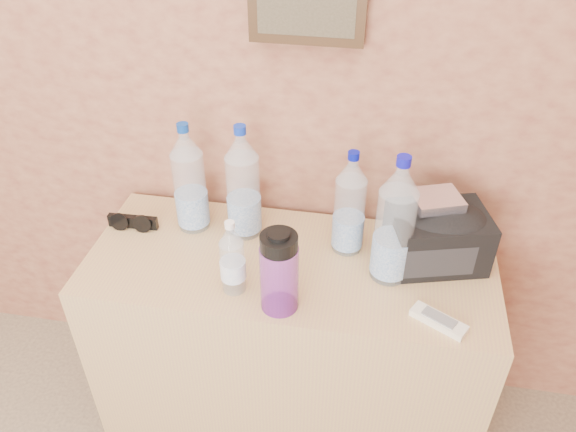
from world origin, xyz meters
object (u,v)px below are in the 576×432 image
object	(u,v)px
dresser	(290,346)
pet_large_b	(243,188)
sunglasses	(133,222)
toiletry_bag	(437,235)
pet_large_c	(349,208)
pet_large_a	(190,183)
pet_large_d	(395,227)
pet_small	(232,261)
ac_remote	(439,321)
foil_packet	(436,200)
nalgene_bottle	(279,271)

from	to	relation	value
dresser	pet_large_b	xyz separation A→B (m)	(-0.16, 0.11, 0.52)
sunglasses	toiletry_bag	distance (m)	0.90
pet_large_c	pet_large_a	bearing A→B (deg)	177.22
pet_large_d	pet_small	xyz separation A→B (m)	(-0.40, -0.13, -0.07)
ac_remote	toiletry_bag	bearing A→B (deg)	121.05
pet_large_c	pet_large_d	distance (m)	0.16
dresser	sunglasses	size ratio (longest dim) A/B	7.57
pet_large_c	toiletry_bag	world-z (taller)	pet_large_c
dresser	foil_packet	bearing A→B (deg)	14.70
sunglasses	pet_large_d	bearing A→B (deg)	-7.76
pet_large_a	ac_remote	bearing A→B (deg)	-21.10
pet_large_b	foil_packet	world-z (taller)	pet_large_b
pet_large_c	pet_small	xyz separation A→B (m)	(-0.28, -0.23, -0.04)
pet_large_d	ac_remote	xyz separation A→B (m)	(0.13, -0.16, -0.16)
sunglasses	pet_small	bearing A→B (deg)	-31.11
pet_small	pet_large_d	bearing A→B (deg)	17.88
pet_small	toiletry_bag	world-z (taller)	pet_small
pet_large_a	pet_large_d	distance (m)	0.61
pet_large_c	toiletry_bag	distance (m)	0.25
pet_large_d	ac_remote	world-z (taller)	pet_large_d
pet_large_d	nalgene_bottle	bearing A→B (deg)	-147.97
ac_remote	toiletry_bag	xyz separation A→B (m)	(-0.01, 0.25, 0.08)
dresser	pet_large_c	bearing A→B (deg)	30.94
pet_large_c	nalgene_bottle	world-z (taller)	pet_large_c
toiletry_bag	pet_large_b	bearing A→B (deg)	160.95
dresser	nalgene_bottle	size ratio (longest dim) A/B	4.87
pet_large_a	toiletry_bag	bearing A→B (deg)	-2.55
dresser	pet_large_c	size ratio (longest dim) A/B	3.63
dresser	toiletry_bag	xyz separation A→B (m)	(0.40, 0.08, 0.45)
pet_large_c	toiletry_bag	size ratio (longest dim) A/B	1.23
pet_large_d	pet_large_c	bearing A→B (deg)	142.38
nalgene_bottle	pet_large_b	bearing A→B (deg)	119.32
pet_small	ac_remote	world-z (taller)	pet_small
foil_packet	nalgene_bottle	bearing A→B (deg)	-143.93
pet_large_c	pet_small	size ratio (longest dim) A/B	1.44
pet_small	pet_large_b	bearing A→B (deg)	97.01
pet_small	nalgene_bottle	xyz separation A→B (m)	(0.13, -0.04, 0.02)
pet_large_d	ac_remote	bearing A→B (deg)	-50.99
pet_large_a	pet_large_c	size ratio (longest dim) A/B	1.08
ac_remote	sunglasses	bearing A→B (deg)	-165.39
pet_large_c	pet_large_d	xyz separation A→B (m)	(0.12, -0.10, 0.02)
pet_large_b	pet_large_d	xyz separation A→B (m)	(0.44, -0.12, 0.01)
toiletry_bag	foil_packet	bearing A→B (deg)	119.64
pet_large_d	ac_remote	distance (m)	0.26
pet_large_a	sunglasses	size ratio (longest dim) A/B	2.26
nalgene_bottle	foil_packet	size ratio (longest dim) A/B	1.86
pet_large_b	pet_large_c	size ratio (longest dim) A/B	1.11
pet_large_c	ac_remote	bearing A→B (deg)	-45.24
nalgene_bottle	sunglasses	world-z (taller)	nalgene_bottle
pet_large_a	pet_small	distance (m)	0.32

